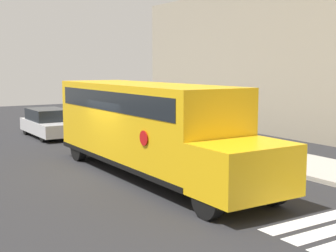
% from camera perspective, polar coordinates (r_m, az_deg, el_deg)
% --- Properties ---
extents(ground_plane, '(60.00, 60.00, 0.00)m').
position_cam_1_polar(ground_plane, '(16.33, -6.87, -5.79)').
color(ground_plane, '#28282B').
extents(sidewalk_strip, '(44.00, 3.00, 0.15)m').
position_cam_1_polar(sidewalk_strip, '(19.91, 10.30, -3.26)').
color(sidewalk_strip, '#B2ADA3').
rests_on(sidewalk_strip, ground).
extents(school_bus, '(10.57, 2.57, 3.10)m').
position_cam_1_polar(school_bus, '(15.75, -2.50, 0.34)').
color(school_bus, yellow).
rests_on(school_bus, ground).
extents(parked_car, '(4.52, 1.84, 1.46)m').
position_cam_1_polar(parked_car, '(25.27, -14.33, 0.35)').
color(parked_car, silver).
rests_on(parked_car, ground).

